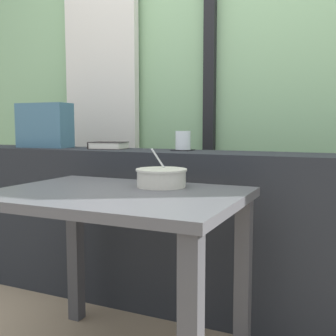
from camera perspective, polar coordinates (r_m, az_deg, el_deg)
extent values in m
cube|color=#8EBC89|center=(2.73, 6.75, 15.29)|extent=(4.80, 0.08, 2.80)
cube|color=silver|center=(2.97, -9.17, 11.56)|extent=(0.56, 0.06, 2.50)
cube|color=black|center=(2.66, 5.78, 13.38)|extent=(0.07, 0.05, 2.60)
cube|color=#23262B|center=(2.16, 1.20, -8.58)|extent=(2.80, 0.33, 0.82)
cube|color=#414145|center=(2.10, -12.65, -11.30)|extent=(0.06, 0.06, 0.67)
cube|color=#414145|center=(1.75, 10.31, -14.77)|extent=(0.06, 0.06, 0.67)
cube|color=#4C4C51|center=(1.56, -7.17, -3.88)|extent=(0.93, 0.68, 0.03)
cube|color=black|center=(2.15, 2.08, 2.50)|extent=(0.10, 0.10, 0.00)
cylinder|color=white|center=(2.15, 2.09, 3.85)|extent=(0.08, 0.08, 0.10)
cylinder|color=orange|center=(2.15, 2.09, 3.64)|extent=(0.07, 0.07, 0.07)
cube|color=black|center=(2.33, -8.18, 2.67)|extent=(0.20, 0.16, 0.00)
cube|color=silver|center=(2.33, -8.19, 3.12)|extent=(0.20, 0.16, 0.03)
cube|color=black|center=(2.33, -8.19, 3.56)|extent=(0.20, 0.16, 0.00)
cube|color=black|center=(2.37, -10.24, 3.13)|extent=(0.02, 0.14, 0.04)
cube|color=#426B84|center=(2.56, -16.66, 5.65)|extent=(0.33, 0.16, 0.26)
cylinder|color=beige|center=(1.66, -0.91, -1.36)|extent=(0.20, 0.20, 0.07)
cylinder|color=beige|center=(1.66, -0.92, -0.25)|extent=(0.21, 0.21, 0.01)
cylinder|color=brown|center=(1.66, -0.91, -1.57)|extent=(0.17, 0.17, 0.05)
cylinder|color=silver|center=(1.69, -0.92, 0.59)|extent=(0.04, 0.12, 0.13)
ellipsoid|color=silver|center=(1.71, -0.63, -0.78)|extent=(0.03, 0.05, 0.01)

